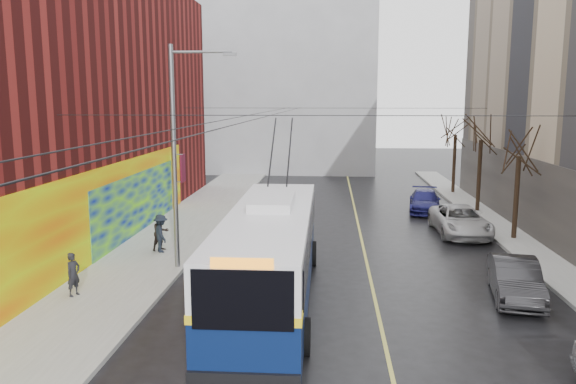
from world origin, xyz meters
name	(u,v)px	position (x,y,z in m)	size (l,w,h in m)	color
sidewalk_left	(152,254)	(-8.00, 12.00, 0.07)	(4.00, 60.00, 0.15)	gray
sidewalk_right	(544,262)	(9.00, 12.00, 0.07)	(2.00, 60.00, 0.15)	gray
lane_line	(363,248)	(1.50, 14.00, 0.00)	(0.12, 50.00, 0.01)	#BFB74C
building_far	(272,78)	(-6.00, 44.99, 9.02)	(20.50, 12.10, 18.00)	gray
streetlight_pole	(178,152)	(-6.14, 10.00, 4.85)	(2.65, 0.60, 9.00)	slate
catenary_wires	(279,114)	(-2.54, 14.77, 6.25)	(18.00, 60.00, 0.22)	black
tree_near	(520,140)	(9.00, 16.00, 4.98)	(3.20, 3.20, 6.40)	black
tree_mid	(482,127)	(9.00, 23.00, 5.25)	(3.20, 3.20, 6.68)	black
tree_far	(456,124)	(9.00, 30.00, 5.14)	(3.20, 3.20, 6.57)	black
pigeons_flying	(260,92)	(-2.72, 9.01, 7.18)	(4.50, 2.64, 1.72)	slate
trolleybus	(270,253)	(-2.15, 6.80, 1.70)	(3.09, 12.94, 6.10)	#081741
parked_car_b	(515,279)	(6.37, 7.54, 0.70)	(1.49, 4.28, 1.41)	#262528
parked_car_c	(460,221)	(6.62, 17.10, 0.74)	(2.44, 5.30, 1.47)	#BCBCBE
parked_car_d	(425,201)	(5.80, 23.04, 0.66)	(1.86, 4.58, 1.33)	navy
following_car	(287,213)	(-2.48, 18.61, 0.71)	(1.68, 4.18, 1.42)	silver
pedestrian_a	(73,274)	(-8.95, 6.32, 0.92)	(0.56, 0.37, 1.53)	black
pedestrian_b	(161,233)	(-7.70, 12.36, 0.97)	(0.80, 0.62, 1.65)	black
pedestrian_c	(161,233)	(-7.60, 12.09, 1.00)	(1.10, 0.63, 1.70)	black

